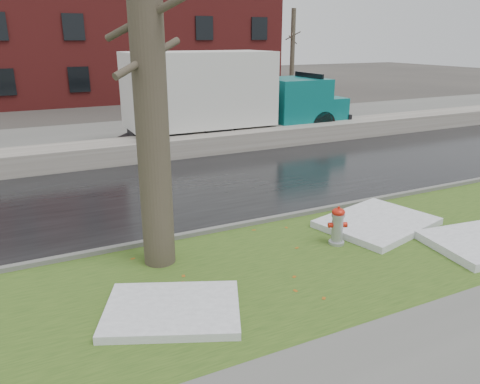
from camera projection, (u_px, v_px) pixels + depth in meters
name	position (u px, v px, depth m)	size (l,w,h in m)	color
ground	(256.00, 245.00, 10.42)	(120.00, 120.00, 0.00)	#47423D
verge	(285.00, 267.00, 9.35)	(60.00, 4.50, 0.04)	#2C4918
road	(187.00, 188.00, 14.25)	(60.00, 7.00, 0.03)	black
parking_lot	(123.00, 137.00, 21.49)	(60.00, 9.00, 0.03)	slate
curb	(236.00, 226.00, 11.25)	(60.00, 0.15, 0.14)	slate
snowbank	(148.00, 149.00, 17.71)	(60.00, 1.60, 0.75)	#A29C94
brick_building	(93.00, 29.00, 35.23)	(26.00, 12.00, 10.00)	maroon
bg_tree_right	(292.00, 51.00, 36.52)	(1.40, 1.62, 6.50)	brown
fire_hydrant	(338.00, 224.00, 10.23)	(0.43, 0.41, 0.88)	#A4A7AC
tree	(148.00, 62.00, 8.33)	(1.48, 1.68, 7.80)	brown
box_truck	(226.00, 95.00, 20.04)	(11.56, 2.83, 3.86)	black
worker	(145.00, 121.00, 16.75)	(0.57, 0.37, 1.55)	black
snow_patch_near	(377.00, 223.00, 11.34)	(2.60, 2.00, 0.16)	white
snow_patch_far	(172.00, 310.00, 7.73)	(2.20, 1.60, 0.14)	white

